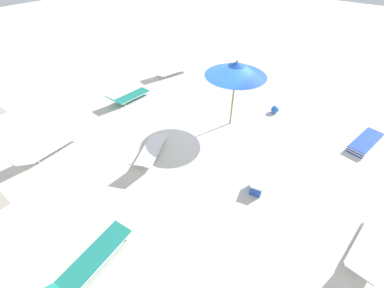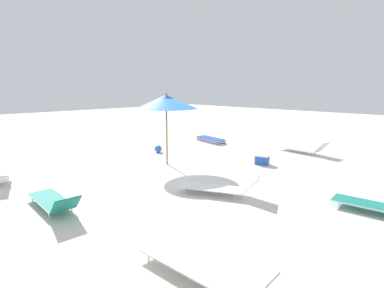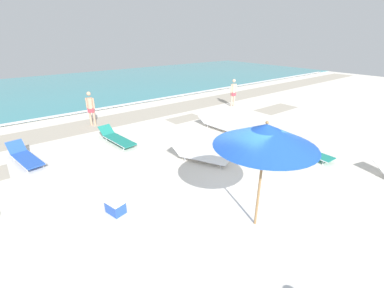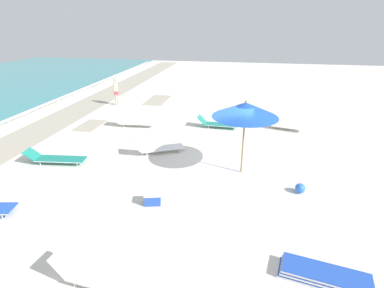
{
  "view_description": "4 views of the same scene",
  "coord_description": "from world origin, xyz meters",
  "px_view_note": "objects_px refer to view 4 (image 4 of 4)",
  "views": [
    {
      "loc": [
        -4.8,
        6.92,
        6.19
      ],
      "look_at": [
        -0.69,
        1.77,
        0.72
      ],
      "focal_mm": 24.0,
      "sensor_mm": 36.0,
      "label": 1
    },
    {
      "loc": [
        6.65,
        7.62,
        2.91
      ],
      "look_at": [
        0.08,
        1.02,
        1.14
      ],
      "focal_mm": 28.0,
      "sensor_mm": 36.0,
      "label": 2
    },
    {
      "loc": [
        -4.98,
        -4.02,
        4.38
      ],
      "look_at": [
        -0.29,
        1.92,
        1.14
      ],
      "focal_mm": 24.0,
      "sensor_mm": 36.0,
      "label": 3
    },
    {
      "loc": [
        -10.52,
        -0.98,
        5.22
      ],
      "look_at": [
        -0.63,
        0.86,
        1.02
      ],
      "focal_mm": 28.0,
      "sensor_mm": 36.0,
      "label": 4
    }
  ],
  "objects_px": {
    "sun_lounger_mid_beach_pair_b": "(282,125)",
    "cooler_box": "(153,198)",
    "beachgoer_strolling_adult": "(116,90)",
    "beach_ball": "(300,188)",
    "beach_umbrella": "(245,110)",
    "sun_lounger_under_umbrella": "(217,124)",
    "sun_lounger_mid_beach_pair_a": "(55,158)",
    "lounger_stack": "(324,276)",
    "sun_lounger_mid_beach_solo": "(134,123)",
    "sun_lounger_near_water_left": "(157,148)",
    "sun_lounger_beside_umbrella": "(101,275)"
  },
  "relations": [
    {
      "from": "lounger_stack",
      "to": "sun_lounger_near_water_left",
      "type": "bearing_deg",
      "value": 54.21
    },
    {
      "from": "sun_lounger_near_water_left",
      "to": "sun_lounger_mid_beach_solo",
      "type": "distance_m",
      "value": 3.72
    },
    {
      "from": "lounger_stack",
      "to": "beachgoer_strolling_adult",
      "type": "height_order",
      "value": "beachgoer_strolling_adult"
    },
    {
      "from": "sun_lounger_mid_beach_pair_b",
      "to": "cooler_box",
      "type": "xyz_separation_m",
      "value": [
        -7.72,
        4.47,
        -0.02
      ]
    },
    {
      "from": "lounger_stack",
      "to": "sun_lounger_near_water_left",
      "type": "relative_size",
      "value": 0.89
    },
    {
      "from": "sun_lounger_mid_beach_solo",
      "to": "cooler_box",
      "type": "relative_size",
      "value": 4.08
    },
    {
      "from": "beach_umbrella",
      "to": "sun_lounger_mid_beach_pair_a",
      "type": "xyz_separation_m",
      "value": [
        -0.56,
        7.18,
        -2.17
      ]
    },
    {
      "from": "sun_lounger_under_umbrella",
      "to": "sun_lounger_mid_beach_pair_a",
      "type": "height_order",
      "value": "sun_lounger_under_umbrella"
    },
    {
      "from": "lounger_stack",
      "to": "beachgoer_strolling_adult",
      "type": "distance_m",
      "value": 16.34
    },
    {
      "from": "sun_lounger_beside_umbrella",
      "to": "beach_ball",
      "type": "xyz_separation_m",
      "value": [
        4.55,
        -4.68,
        -0.05
      ]
    },
    {
      "from": "lounger_stack",
      "to": "sun_lounger_mid_beach_pair_a",
      "type": "height_order",
      "value": "sun_lounger_mid_beach_pair_a"
    },
    {
      "from": "sun_lounger_mid_beach_pair_b",
      "to": "beachgoer_strolling_adult",
      "type": "xyz_separation_m",
      "value": [
        2.83,
        10.21,
        0.79
      ]
    },
    {
      "from": "sun_lounger_beside_umbrella",
      "to": "sun_lounger_mid_beach_pair_a",
      "type": "relative_size",
      "value": 0.96
    },
    {
      "from": "sun_lounger_under_umbrella",
      "to": "cooler_box",
      "type": "distance_m",
      "value": 7.41
    },
    {
      "from": "cooler_box",
      "to": "sun_lounger_beside_umbrella",
      "type": "bearing_deg",
      "value": -107.28
    },
    {
      "from": "beach_umbrella",
      "to": "beach_ball",
      "type": "relative_size",
      "value": 8.3
    },
    {
      "from": "sun_lounger_mid_beach_solo",
      "to": "cooler_box",
      "type": "bearing_deg",
      "value": -159.16
    },
    {
      "from": "beachgoer_strolling_adult",
      "to": "cooler_box",
      "type": "distance_m",
      "value": 12.04
    },
    {
      "from": "beachgoer_strolling_adult",
      "to": "beach_umbrella",
      "type": "bearing_deg",
      "value": 53.22
    },
    {
      "from": "sun_lounger_beside_umbrella",
      "to": "sun_lounger_mid_beach_pair_b",
      "type": "bearing_deg",
      "value": -16.92
    },
    {
      "from": "sun_lounger_under_umbrella",
      "to": "beachgoer_strolling_adult",
      "type": "bearing_deg",
      "value": 67.27
    },
    {
      "from": "sun_lounger_mid_beach_pair_a",
      "to": "cooler_box",
      "type": "height_order",
      "value": "sun_lounger_mid_beach_pair_a"
    },
    {
      "from": "sun_lounger_near_water_left",
      "to": "sun_lounger_mid_beach_pair_a",
      "type": "relative_size",
      "value": 0.94
    },
    {
      "from": "lounger_stack",
      "to": "sun_lounger_mid_beach_solo",
      "type": "bearing_deg",
      "value": 51.84
    },
    {
      "from": "beach_umbrella",
      "to": "sun_lounger_under_umbrella",
      "type": "relative_size",
      "value": 1.27
    },
    {
      "from": "beachgoer_strolling_adult",
      "to": "sun_lounger_mid_beach_pair_a",
      "type": "bearing_deg",
      "value": 14.71
    },
    {
      "from": "sun_lounger_mid_beach_solo",
      "to": "sun_lounger_mid_beach_pair_a",
      "type": "relative_size",
      "value": 0.98
    },
    {
      "from": "lounger_stack",
      "to": "sun_lounger_mid_beach_pair_a",
      "type": "xyz_separation_m",
      "value": [
        4.13,
        9.1,
        0.09
      ]
    },
    {
      "from": "beach_umbrella",
      "to": "sun_lounger_beside_umbrella",
      "type": "distance_m",
      "value": 6.64
    },
    {
      "from": "sun_lounger_mid_beach_pair_b",
      "to": "sun_lounger_under_umbrella",
      "type": "bearing_deg",
      "value": 111.91
    },
    {
      "from": "sun_lounger_mid_beach_solo",
      "to": "sun_lounger_mid_beach_pair_b",
      "type": "bearing_deg",
      "value": -86.67
    },
    {
      "from": "sun_lounger_near_water_left",
      "to": "sun_lounger_under_umbrella",
      "type": "bearing_deg",
      "value": -56.87
    },
    {
      "from": "sun_lounger_beside_umbrella",
      "to": "sun_lounger_near_water_left",
      "type": "distance_m",
      "value": 6.82
    },
    {
      "from": "beachgoer_strolling_adult",
      "to": "beach_ball",
      "type": "bearing_deg",
      "value": 55.49
    },
    {
      "from": "sun_lounger_mid_beach_pair_b",
      "to": "cooler_box",
      "type": "bearing_deg",
      "value": 164.68
    },
    {
      "from": "sun_lounger_under_umbrella",
      "to": "beach_umbrella",
      "type": "bearing_deg",
      "value": -161.46
    },
    {
      "from": "beach_umbrella",
      "to": "sun_lounger_mid_beach_pair_a",
      "type": "distance_m",
      "value": 7.52
    },
    {
      "from": "sun_lounger_mid_beach_pair_b",
      "to": "beachgoer_strolling_adult",
      "type": "distance_m",
      "value": 10.63
    },
    {
      "from": "beach_umbrella",
      "to": "lounger_stack",
      "type": "height_order",
      "value": "beach_umbrella"
    },
    {
      "from": "sun_lounger_mid_beach_solo",
      "to": "beach_ball",
      "type": "bearing_deg",
      "value": -128.63
    },
    {
      "from": "sun_lounger_mid_beach_solo",
      "to": "sun_lounger_mid_beach_pair_a",
      "type": "xyz_separation_m",
      "value": [
        -4.71,
        1.45,
        0.0
      ]
    },
    {
      "from": "beachgoer_strolling_adult",
      "to": "cooler_box",
      "type": "bearing_deg",
      "value": 35.58
    },
    {
      "from": "beach_umbrella",
      "to": "cooler_box",
      "type": "relative_size",
      "value": 4.74
    },
    {
      "from": "sun_lounger_mid_beach_solo",
      "to": "lounger_stack",
      "type": "bearing_deg",
      "value": -143.34
    },
    {
      "from": "sun_lounger_mid_beach_solo",
      "to": "cooler_box",
      "type": "xyz_separation_m",
      "value": [
        -6.72,
        -3.14,
        -0.02
      ]
    },
    {
      "from": "lounger_stack",
      "to": "beach_ball",
      "type": "relative_size",
      "value": 6.09
    },
    {
      "from": "beach_umbrella",
      "to": "beach_ball",
      "type": "distance_m",
      "value": 3.13
    },
    {
      "from": "sun_lounger_under_umbrella",
      "to": "beach_ball",
      "type": "bearing_deg",
      "value": -148.18
    },
    {
      "from": "sun_lounger_mid_beach_pair_a",
      "to": "cooler_box",
      "type": "xyz_separation_m",
      "value": [
        -2.0,
        -4.59,
        -0.02
      ]
    },
    {
      "from": "sun_lounger_mid_beach_solo",
      "to": "sun_lounger_near_water_left",
      "type": "bearing_deg",
      "value": -148.46
    }
  ]
}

